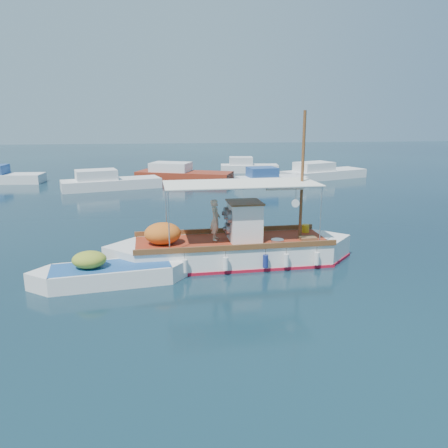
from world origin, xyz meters
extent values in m
plane|color=black|center=(0.00, 0.00, 0.00)|extent=(160.00, 160.00, 0.00)
cube|color=white|center=(-0.45, -0.07, 0.35)|extent=(7.70, 2.83, 1.11)
cube|color=white|center=(-4.25, -0.22, 0.35)|extent=(2.53, 2.53, 1.11)
cube|color=white|center=(3.34, 0.08, 0.35)|extent=(2.53, 2.53, 1.11)
cube|color=#AB1024|center=(-0.45, -0.07, 0.02)|extent=(7.80, 2.92, 0.18)
cube|color=maroon|center=(-0.45, -0.07, 0.89)|extent=(7.69, 2.63, 0.06)
cube|color=brown|center=(-0.50, 1.21, 1.01)|extent=(7.70, 0.41, 0.20)
cube|color=brown|center=(-0.40, -1.35, 1.01)|extent=(7.70, 0.41, 0.20)
cube|color=white|center=(0.05, -0.05, 1.67)|extent=(1.27, 1.36, 1.52)
cube|color=brown|center=(0.05, -0.05, 2.46)|extent=(1.37, 1.47, 0.06)
cylinder|color=slate|center=(-0.59, -0.40, 1.98)|extent=(0.24, 0.52, 0.51)
cylinder|color=slate|center=(-0.62, 0.25, 1.98)|extent=(0.24, 0.52, 0.51)
cylinder|color=slate|center=(-0.61, -0.08, 1.42)|extent=(0.24, 0.52, 0.51)
cylinder|color=brown|center=(2.38, 0.04, 3.45)|extent=(0.13, 0.13, 5.07)
cylinder|color=brown|center=(1.57, 0.01, 3.04)|extent=(1.83, 0.15, 0.08)
cylinder|color=silver|center=(-3.03, 0.94, 2.05)|extent=(0.05, 0.05, 2.28)
cylinder|color=silver|center=(-2.94, -1.28, 2.05)|extent=(0.05, 0.05, 2.28)
cylinder|color=silver|center=(2.74, 1.17, 2.05)|extent=(0.05, 0.05, 2.28)
cylinder|color=silver|center=(2.83, -1.06, 2.05)|extent=(0.05, 0.05, 2.28)
cube|color=silver|center=(-0.10, -0.06, 3.21)|extent=(6.07, 2.67, 0.04)
ellipsoid|color=orange|center=(-3.19, -0.18, 1.34)|extent=(1.47, 1.26, 0.85)
cube|color=gold|center=(0.84, 0.54, 1.11)|extent=(0.26, 0.19, 0.41)
cylinder|color=gold|center=(2.86, 0.77, 1.08)|extent=(0.32, 0.32, 0.34)
cube|color=brown|center=(2.60, -0.36, 0.97)|extent=(0.68, 0.48, 0.12)
cylinder|color=#B2B2B2|center=(1.29, -0.56, 0.97)|extent=(0.53, 0.53, 0.12)
cylinder|color=white|center=(1.82, -1.05, 2.56)|extent=(0.30, 0.04, 0.30)
cylinder|color=white|center=(-2.42, -1.57, 0.46)|extent=(0.21, 0.21, 0.49)
cylinder|color=navy|center=(0.62, -1.45, 0.46)|extent=(0.21, 0.21, 0.49)
cylinder|color=white|center=(2.64, -1.37, 0.46)|extent=(0.21, 0.21, 0.49)
imported|color=beige|center=(-1.10, 0.12, 1.75)|extent=(0.53, 0.68, 1.65)
cube|color=white|center=(-5.02, -1.68, 0.22)|extent=(4.30, 2.18, 0.80)
cube|color=white|center=(-7.05, -1.98, 0.22)|extent=(1.59, 1.59, 0.80)
cube|color=white|center=(-2.98, -1.39, 0.22)|extent=(1.59, 1.59, 0.80)
cube|color=#1F4F90|center=(-5.02, -1.68, 0.61)|extent=(4.27, 2.00, 0.04)
ellipsoid|color=#95A42E|center=(-5.72, -1.78, 0.92)|extent=(1.31, 1.12, 0.59)
cube|color=silver|center=(-7.37, 19.41, 0.30)|extent=(8.14, 4.44, 1.00)
cube|color=silver|center=(-8.49, 19.09, 1.20)|extent=(3.55, 2.81, 0.80)
cube|color=maroon|center=(-1.29, 23.50, 0.30)|extent=(9.13, 5.82, 1.00)
cube|color=silver|center=(-2.51, 23.98, 1.20)|extent=(4.12, 3.50, 0.80)
cube|color=silver|center=(5.87, 19.11, 0.30)|extent=(6.04, 2.96, 1.00)
cube|color=#284B87|center=(5.01, 18.99, 1.20)|extent=(2.55, 2.17, 0.80)
cube|color=silver|center=(11.88, 22.92, 0.30)|extent=(8.78, 5.43, 1.00)
cube|color=silver|center=(10.70, 22.47, 1.20)|extent=(3.93, 3.26, 0.80)
cube|color=silver|center=(-17.26, 23.92, 0.30)|extent=(6.97, 2.73, 1.00)
cube|color=silver|center=(5.76, 28.55, 0.30)|extent=(6.14, 2.65, 1.00)
cube|color=silver|center=(4.87, 28.65, 1.20)|extent=(2.56, 1.95, 0.80)
camera|label=1|loc=(-3.00, -16.66, 5.76)|focal=35.00mm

